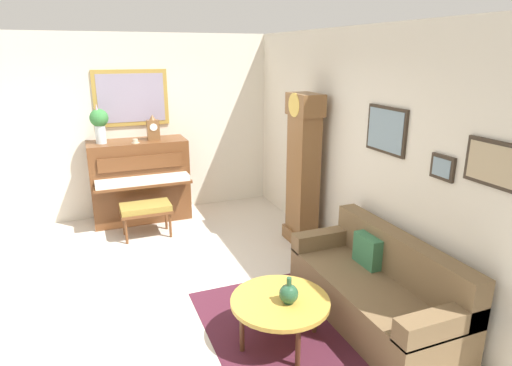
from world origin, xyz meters
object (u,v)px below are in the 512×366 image
(grandfather_clock, at_px, (303,174))
(mantel_clock, at_px, (153,128))
(coffee_table, at_px, (280,302))
(green_jug, at_px, (289,294))
(flower_vase, at_px, (99,122))
(couch, at_px, (377,290))
(piano, at_px, (140,180))
(piano_bench, at_px, (146,209))
(teacup, at_px, (135,141))

(grandfather_clock, relative_size, mantel_clock, 5.34)
(coffee_table, xyz_separation_m, green_jug, (0.07, 0.05, 0.12))
(flower_vase, bearing_deg, couch, 32.37)
(green_jug, bearing_deg, grandfather_clock, 149.60)
(piano, height_order, flower_vase, flower_vase)
(couch, bearing_deg, coffee_table, -91.02)
(mantel_clock, height_order, flower_vase, flower_vase)
(piano_bench, height_order, couch, couch)
(mantel_clock, bearing_deg, grandfather_clock, 45.11)
(piano_bench, bearing_deg, coffee_table, 15.14)
(piano_bench, distance_m, teacup, 1.02)
(couch, relative_size, teacup, 16.38)
(coffee_table, relative_size, teacup, 7.59)
(coffee_table, distance_m, teacup, 3.58)
(coffee_table, xyz_separation_m, flower_vase, (-3.54, -1.23, 1.16))
(piano, xyz_separation_m, green_jug, (3.61, 0.78, -0.11))
(piano, distance_m, grandfather_clock, 2.57)
(teacup, bearing_deg, mantel_clock, 118.46)
(flower_vase, xyz_separation_m, green_jug, (3.61, 1.28, -1.04))
(grandfather_clock, bearing_deg, piano, -130.98)
(piano_bench, relative_size, couch, 0.37)
(flower_vase, relative_size, green_jug, 2.42)
(mantel_clock, bearing_deg, piano_bench, -21.56)
(piano, xyz_separation_m, teacup, (0.16, -0.04, 0.64))
(couch, height_order, coffee_table, couch)
(coffee_table, bearing_deg, couch, 88.98)
(piano_bench, height_order, teacup, teacup)
(couch, relative_size, green_jug, 7.92)
(piano_bench, relative_size, flower_vase, 1.21)
(piano_bench, distance_m, mantel_clock, 1.27)
(piano_bench, bearing_deg, flower_vase, -146.64)
(flower_vase, bearing_deg, piano, 90.26)
(grandfather_clock, xyz_separation_m, teacup, (-1.51, -1.96, 0.30))
(teacup, bearing_deg, grandfather_clock, 52.42)
(mantel_clock, distance_m, flower_vase, 0.76)
(grandfather_clock, relative_size, green_jug, 8.46)
(couch, xyz_separation_m, flower_vase, (-3.56, -2.26, 1.25))
(grandfather_clock, bearing_deg, coffee_table, -32.40)
(piano_bench, bearing_deg, green_jug, 15.67)
(piano, height_order, teacup, teacup)
(piano, xyz_separation_m, mantel_clock, (0.00, 0.25, 0.79))
(piano_bench, relative_size, green_jug, 2.92)
(coffee_table, height_order, flower_vase, flower_vase)
(coffee_table, relative_size, mantel_clock, 2.32)
(piano_bench, relative_size, grandfather_clock, 0.34)
(piano, xyz_separation_m, flower_vase, (0.00, -0.50, 0.93))
(couch, relative_size, coffee_table, 2.16)
(couch, relative_size, mantel_clock, 5.00)
(piano, height_order, grandfather_clock, grandfather_clock)
(piano, distance_m, flower_vase, 1.06)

